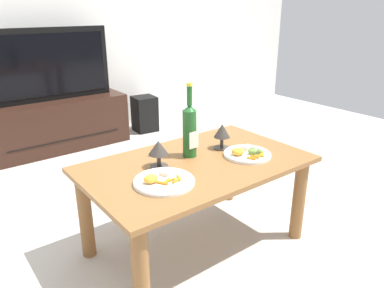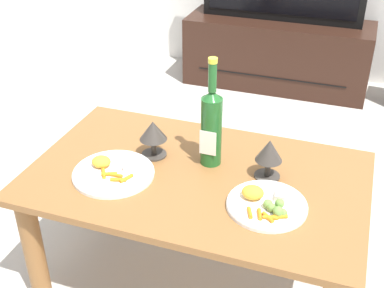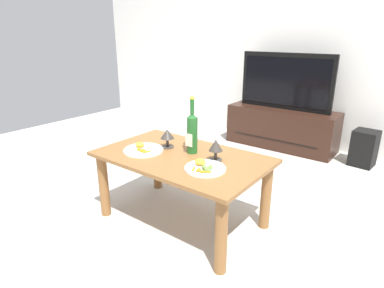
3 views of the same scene
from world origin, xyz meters
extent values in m
plane|color=#B7B2A8|center=(0.00, 0.00, 0.00)|extent=(6.40, 6.40, 0.00)
cube|color=brown|center=(0.00, 0.00, 0.48)|extent=(1.12, 0.69, 0.03)
cylinder|color=brown|center=(-0.50, -0.28, 0.24)|extent=(0.07, 0.07, 0.47)
cylinder|color=brown|center=(0.50, -0.28, 0.24)|extent=(0.07, 0.07, 0.47)
cylinder|color=brown|center=(-0.50, 0.28, 0.24)|extent=(0.07, 0.07, 0.47)
cylinder|color=brown|center=(0.50, 0.28, 0.24)|extent=(0.07, 0.07, 0.47)
cube|color=black|center=(-0.08, 1.93, 0.23)|extent=(1.22, 0.41, 0.45)
cube|color=black|center=(-0.08, 1.72, 0.14)|extent=(0.98, 0.01, 0.01)
cube|color=black|center=(-0.08, 1.93, 0.76)|extent=(1.04, 0.04, 0.61)
cube|color=black|center=(-0.08, 1.90, 0.76)|extent=(0.96, 0.01, 0.51)
cube|color=black|center=(0.80, 1.89, 0.18)|extent=(0.24, 0.24, 0.36)
cylinder|color=#1E5923|center=(0.02, 0.09, 0.62)|extent=(0.07, 0.07, 0.24)
cone|color=#1E5923|center=(0.02, 0.09, 0.75)|extent=(0.07, 0.07, 0.03)
cylinder|color=#1E5923|center=(0.02, 0.09, 0.81)|extent=(0.03, 0.03, 0.10)
cylinder|color=yellow|center=(0.02, 0.09, 0.87)|extent=(0.03, 0.03, 0.02)
cube|color=silver|center=(0.02, 0.05, 0.59)|extent=(0.06, 0.00, 0.09)
cylinder|color=#38332D|center=(-0.18, 0.06, 0.50)|extent=(0.09, 0.09, 0.01)
cylinder|color=#38332D|center=(-0.18, 0.06, 0.53)|extent=(0.02, 0.02, 0.06)
cone|color=#38332D|center=(-0.18, 0.06, 0.60)|extent=(0.10, 0.10, 0.07)
cylinder|color=#38332D|center=(0.23, 0.06, 0.50)|extent=(0.09, 0.09, 0.01)
cylinder|color=#38332D|center=(0.23, 0.06, 0.53)|extent=(0.02, 0.02, 0.06)
cone|color=#38332D|center=(0.23, 0.06, 0.60)|extent=(0.09, 0.09, 0.07)
cylinder|color=white|center=(-0.26, -0.10, 0.50)|extent=(0.27, 0.27, 0.01)
torus|color=white|center=(-0.26, -0.10, 0.51)|extent=(0.27, 0.27, 0.01)
ellipsoid|color=orange|center=(-0.31, -0.08, 0.53)|extent=(0.07, 0.06, 0.04)
cube|color=beige|center=(-0.21, -0.05, 0.52)|extent=(0.07, 0.07, 0.02)
cylinder|color=orange|center=(-0.22, -0.14, 0.51)|extent=(0.05, 0.03, 0.01)
cylinder|color=orange|center=(-0.20, -0.12, 0.51)|extent=(0.03, 0.05, 0.01)
cylinder|color=orange|center=(-0.24, -0.12, 0.51)|extent=(0.05, 0.01, 0.01)
cylinder|color=orange|center=(-0.28, -0.12, 0.51)|extent=(0.04, 0.05, 0.01)
cylinder|color=orange|center=(-0.26, -0.12, 0.51)|extent=(0.05, 0.03, 0.01)
cylinder|color=white|center=(0.26, -0.10, 0.50)|extent=(0.25, 0.25, 0.01)
torus|color=white|center=(0.26, -0.10, 0.51)|extent=(0.25, 0.25, 0.01)
ellipsoid|color=orange|center=(0.21, -0.08, 0.53)|extent=(0.07, 0.06, 0.04)
cube|color=beige|center=(0.30, -0.05, 0.52)|extent=(0.06, 0.05, 0.02)
cylinder|color=orange|center=(0.22, -0.16, 0.51)|extent=(0.03, 0.05, 0.01)
cylinder|color=orange|center=(0.25, -0.16, 0.51)|extent=(0.03, 0.05, 0.01)
cylinder|color=orange|center=(0.28, -0.16, 0.51)|extent=(0.05, 0.02, 0.01)
cylinder|color=orange|center=(0.28, -0.17, 0.51)|extent=(0.04, 0.04, 0.01)
cylinder|color=orange|center=(0.31, -0.15, 0.51)|extent=(0.05, 0.03, 0.01)
sphere|color=olive|center=(0.28, -0.13, 0.52)|extent=(0.03, 0.03, 0.03)
sphere|color=olive|center=(0.30, -0.10, 0.52)|extent=(0.03, 0.03, 0.03)
sphere|color=olive|center=(0.27, -0.12, 0.52)|extent=(0.03, 0.03, 0.03)
sphere|color=olive|center=(0.30, -0.14, 0.52)|extent=(0.03, 0.03, 0.03)
sphere|color=olive|center=(0.32, -0.14, 0.52)|extent=(0.02, 0.02, 0.02)
camera|label=1|loc=(-1.05, -1.33, 1.23)|focal=34.30mm
camera|label=2|loc=(0.45, -1.32, 1.45)|focal=46.97mm
camera|label=3|loc=(1.27, -1.54, 1.27)|focal=30.06mm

